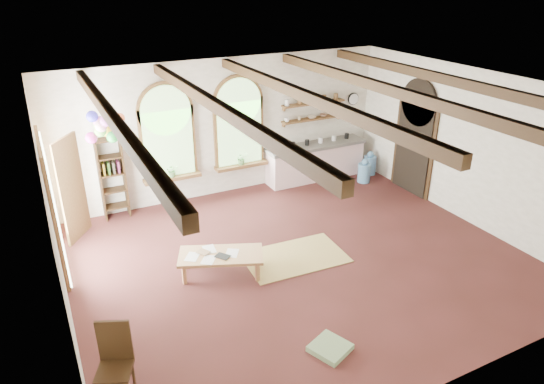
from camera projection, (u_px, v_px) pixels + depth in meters
floor at (299, 259)px, 9.10m from camera, size 8.00×8.00×0.00m
ceiling_beams at (303, 95)px, 7.81m from camera, size 6.20×6.80×0.18m
window_left at (168, 136)px, 10.63m from camera, size 1.30×0.28×2.20m
window_right at (239, 126)px, 11.33m from camera, size 1.30×0.28×2.20m
left_doorway at (53, 208)px, 8.46m from camera, size 0.10×1.90×2.50m
right_doorway at (413, 148)px, 11.48m from camera, size 0.10×1.30×2.40m
kitchen_counter at (315, 161)px, 12.44m from camera, size 2.68×0.62×0.94m
wall_shelf_lower at (313, 119)px, 12.14m from camera, size 1.70×0.24×0.04m
wall_shelf_upper at (314, 103)px, 11.98m from camera, size 1.70×0.24×0.04m
wall_clock at (353, 99)px, 12.57m from camera, size 0.32×0.04×0.32m
bookshelf at (112, 178)px, 10.31m from camera, size 0.53×0.32×1.80m
coffee_table at (221, 256)px, 8.48m from camera, size 1.61×1.19×0.42m
side_chair at (116, 378)px, 6.04m from camera, size 0.55×0.55×1.05m
floor_mat at (295, 257)px, 9.14m from camera, size 1.95×1.26×0.02m
floor_cushion at (330, 348)px, 6.89m from camera, size 0.65×0.65×0.09m
water_jug_a at (370, 164)px, 12.80m from camera, size 0.33×0.33×0.63m
water_jug_b at (364, 172)px, 12.32m from camera, size 0.32×0.32×0.62m
balloon_cluster at (107, 127)px, 8.85m from camera, size 0.78×0.80×1.14m
table_book at (200, 254)px, 8.44m from camera, size 0.26×0.29×0.02m
tablet at (223, 256)px, 8.39m from camera, size 0.29×0.30×0.01m
potted_plant_left at (172, 170)px, 10.87m from camera, size 0.27×0.23×0.30m
potted_plant_right at (242, 158)px, 11.56m from camera, size 0.27×0.23×0.30m
shelf_cup_a at (287, 120)px, 11.81m from camera, size 0.12×0.10×0.10m
shelf_cup_b at (299, 118)px, 11.95m from camera, size 0.10×0.10×0.09m
shelf_bowl_a at (311, 117)px, 12.10m from camera, size 0.22×0.22×0.05m
shelf_bowl_b at (323, 115)px, 12.24m from camera, size 0.20×0.20×0.06m
shelf_vase at (335, 111)px, 12.36m from camera, size 0.18×0.18×0.19m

